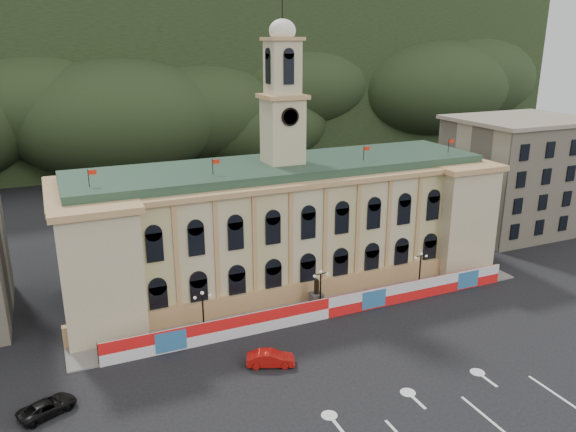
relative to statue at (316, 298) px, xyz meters
name	(u,v)px	position (x,y,z in m)	size (l,w,h in m)	color
ground	(405,389)	(0.00, -18.00, -1.19)	(260.00, 260.00, 0.00)	black
lane_markings	(440,422)	(0.00, -23.00, -1.18)	(26.00, 10.00, 0.02)	white
hill_ridge	(146,82)	(0.03, 103.99, 18.30)	(230.00, 80.00, 64.00)	black
city_hall	(284,222)	(0.00, 9.63, 6.66)	(56.20, 17.60, 37.10)	beige
side_building_right	(517,175)	(43.00, 12.93, 8.14)	(21.00, 17.00, 18.60)	#BEAF93
hoarding_fence	(328,308)	(0.06, -2.93, 0.06)	(50.00, 0.44, 2.50)	red
pavement	(317,307)	(0.00, -0.25, -1.11)	(56.00, 5.50, 0.16)	slate
statue	(316,298)	(0.00, 0.00, 0.00)	(1.40, 1.40, 3.72)	#595651
lamp_left	(203,309)	(-14.00, -1.00, 1.89)	(1.96, 0.44, 5.15)	black
lamp_center	(321,287)	(0.00, -1.00, 1.89)	(1.96, 0.44, 5.15)	black
lamp_right	(420,268)	(14.00, -1.00, 1.89)	(1.96, 0.44, 5.15)	black
red_sedan	(271,359)	(-9.69, -9.44, -0.41)	(4.96, 3.25, 1.55)	#A60F0B
black_suv	(47,407)	(-29.80, -8.67, -0.52)	(5.28, 3.97, 1.33)	black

